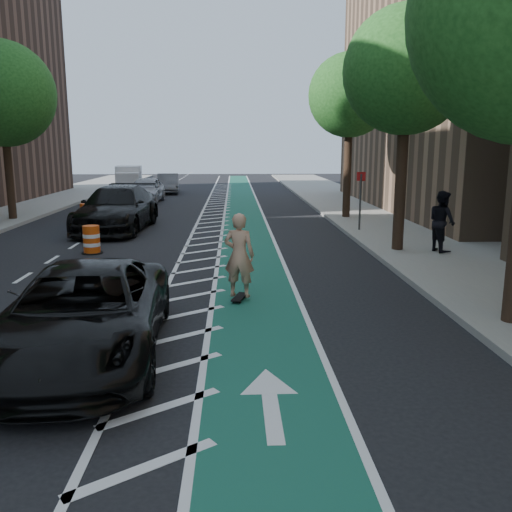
{
  "coord_description": "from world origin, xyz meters",
  "views": [
    {
      "loc": [
        2.52,
        -9.63,
        3.5
      ],
      "look_at": [
        2.99,
        2.13,
        1.1
      ],
      "focal_mm": 38.0,
      "sensor_mm": 36.0,
      "label": 1
    }
  ],
  "objects_px": {
    "skateboarder": "(239,255)",
    "barrel_a": "(92,240)",
    "suv_near": "(84,313)",
    "suv_far": "(117,208)"
  },
  "relations": [
    {
      "from": "suv_far",
      "to": "barrel_a",
      "type": "relative_size",
      "value": 6.84
    },
    {
      "from": "suv_near",
      "to": "suv_far",
      "type": "bearing_deg",
      "value": 96.21
    },
    {
      "from": "suv_near",
      "to": "suv_far",
      "type": "height_order",
      "value": "suv_far"
    },
    {
      "from": "suv_far",
      "to": "barrel_a",
      "type": "bearing_deg",
      "value": -84.67
    },
    {
      "from": "skateboarder",
      "to": "barrel_a",
      "type": "distance_m",
      "value": 7.55
    },
    {
      "from": "skateboarder",
      "to": "barrel_a",
      "type": "relative_size",
      "value": 2.07
    },
    {
      "from": "suv_near",
      "to": "suv_far",
      "type": "relative_size",
      "value": 0.87
    },
    {
      "from": "skateboarder",
      "to": "suv_far",
      "type": "xyz_separation_m",
      "value": [
        -5.02,
        10.84,
        -0.14
      ]
    },
    {
      "from": "suv_near",
      "to": "barrel_a",
      "type": "relative_size",
      "value": 5.92
    },
    {
      "from": "suv_near",
      "to": "barrel_a",
      "type": "distance_m",
      "value": 9.32
    }
  ]
}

